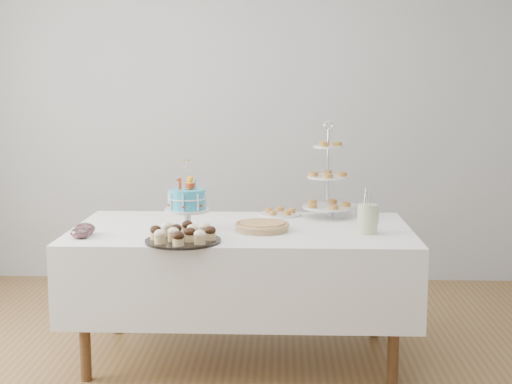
{
  "coord_description": "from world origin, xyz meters",
  "views": [
    {
      "loc": [
        0.23,
        -3.68,
        1.58
      ],
      "look_at": [
        0.08,
        0.3,
        0.98
      ],
      "focal_mm": 50.0,
      "sensor_mm": 36.0,
      "label": 1
    }
  ],
  "objects_px": {
    "tiered_stand": "(328,178)",
    "utensil_pitcher": "(367,218)",
    "table": "(242,266)",
    "pie": "(262,226)",
    "birthday_cake": "(187,211)",
    "jam_bowl_b": "(85,229)",
    "plate_stack": "(343,210)",
    "cupcake_tray": "(183,234)",
    "pastry_plate": "(280,212)",
    "jam_bowl_a": "(80,233)"
  },
  "relations": [
    {
      "from": "plate_stack",
      "to": "utensil_pitcher",
      "type": "xyz_separation_m",
      "value": [
        0.09,
        -0.53,
        0.05
      ]
    },
    {
      "from": "cupcake_tray",
      "to": "utensil_pitcher",
      "type": "xyz_separation_m",
      "value": [
        0.98,
        0.25,
        0.04
      ]
    },
    {
      "from": "pie",
      "to": "utensil_pitcher",
      "type": "bearing_deg",
      "value": -4.9
    },
    {
      "from": "plate_stack",
      "to": "utensil_pitcher",
      "type": "bearing_deg",
      "value": -80.47
    },
    {
      "from": "pastry_plate",
      "to": "tiered_stand",
      "type": "bearing_deg",
      "value": -13.07
    },
    {
      "from": "pie",
      "to": "tiered_stand",
      "type": "height_order",
      "value": "tiered_stand"
    },
    {
      "from": "birthday_cake",
      "to": "utensil_pitcher",
      "type": "distance_m",
      "value": 1.0
    },
    {
      "from": "plate_stack",
      "to": "utensil_pitcher",
      "type": "relative_size",
      "value": 0.73
    },
    {
      "from": "table",
      "to": "pastry_plate",
      "type": "bearing_deg",
      "value": 61.23
    },
    {
      "from": "pie",
      "to": "utensil_pitcher",
      "type": "height_order",
      "value": "utensil_pitcher"
    },
    {
      "from": "jam_bowl_a",
      "to": "utensil_pitcher",
      "type": "relative_size",
      "value": 0.41
    },
    {
      "from": "cupcake_tray",
      "to": "pie",
      "type": "distance_m",
      "value": 0.5
    },
    {
      "from": "cupcake_tray",
      "to": "utensil_pitcher",
      "type": "distance_m",
      "value": 1.01
    },
    {
      "from": "table",
      "to": "pie",
      "type": "height_order",
      "value": "pie"
    },
    {
      "from": "jam_bowl_b",
      "to": "pie",
      "type": "bearing_deg",
      "value": 8.55
    },
    {
      "from": "table",
      "to": "pastry_plate",
      "type": "height_order",
      "value": "pastry_plate"
    },
    {
      "from": "plate_stack",
      "to": "pastry_plate",
      "type": "relative_size",
      "value": 0.7
    },
    {
      "from": "tiered_stand",
      "to": "utensil_pitcher",
      "type": "distance_m",
      "value": 0.53
    },
    {
      "from": "plate_stack",
      "to": "jam_bowl_b",
      "type": "xyz_separation_m",
      "value": [
        -1.45,
        -0.63,
        -0.0
      ]
    },
    {
      "from": "pastry_plate",
      "to": "utensil_pitcher",
      "type": "xyz_separation_m",
      "value": [
        0.48,
        -0.53,
        0.07
      ]
    },
    {
      "from": "table",
      "to": "utensil_pitcher",
      "type": "xyz_separation_m",
      "value": [
        0.7,
        -0.13,
        0.32
      ]
    },
    {
      "from": "cupcake_tray",
      "to": "pastry_plate",
      "type": "relative_size",
      "value": 1.52
    },
    {
      "from": "jam_bowl_a",
      "to": "jam_bowl_b",
      "type": "xyz_separation_m",
      "value": [
        0.0,
        0.09,
        0.0
      ]
    },
    {
      "from": "pie",
      "to": "utensil_pitcher",
      "type": "relative_size",
      "value": 1.25
    },
    {
      "from": "jam_bowl_a",
      "to": "jam_bowl_b",
      "type": "height_order",
      "value": "jam_bowl_b"
    },
    {
      "from": "table",
      "to": "birthday_cake",
      "type": "bearing_deg",
      "value": -165.93
    },
    {
      "from": "table",
      "to": "pastry_plate",
      "type": "distance_m",
      "value": 0.52
    },
    {
      "from": "birthday_cake",
      "to": "jam_bowl_b",
      "type": "relative_size",
      "value": 3.51
    },
    {
      "from": "tiered_stand",
      "to": "pastry_plate",
      "type": "xyz_separation_m",
      "value": [
        -0.29,
        0.07,
        -0.23
      ]
    },
    {
      "from": "table",
      "to": "jam_bowl_a",
      "type": "distance_m",
      "value": 0.93
    },
    {
      "from": "cupcake_tray",
      "to": "pastry_plate",
      "type": "distance_m",
      "value": 0.93
    },
    {
      "from": "utensil_pitcher",
      "to": "table",
      "type": "bearing_deg",
      "value": 162.76
    },
    {
      "from": "birthday_cake",
      "to": "pie",
      "type": "height_order",
      "value": "birthday_cake"
    },
    {
      "from": "table",
      "to": "pastry_plate",
      "type": "relative_size",
      "value": 7.38
    },
    {
      "from": "tiered_stand",
      "to": "utensil_pitcher",
      "type": "bearing_deg",
      "value": -67.74
    },
    {
      "from": "birthday_cake",
      "to": "table",
      "type": "bearing_deg",
      "value": 18.7
    },
    {
      "from": "pastry_plate",
      "to": "jam_bowl_a",
      "type": "relative_size",
      "value": 2.53
    },
    {
      "from": "table",
      "to": "pie",
      "type": "xyz_separation_m",
      "value": [
        0.12,
        -0.08,
        0.26
      ]
    },
    {
      "from": "plate_stack",
      "to": "jam_bowl_b",
      "type": "relative_size",
      "value": 1.62
    },
    {
      "from": "cupcake_tray",
      "to": "jam_bowl_a",
      "type": "bearing_deg",
      "value": 173.16
    },
    {
      "from": "table",
      "to": "utensil_pitcher",
      "type": "distance_m",
      "value": 0.78
    },
    {
      "from": "plate_stack",
      "to": "jam_bowl_a",
      "type": "bearing_deg",
      "value": -153.68
    },
    {
      "from": "jam_bowl_a",
      "to": "utensil_pitcher",
      "type": "height_order",
      "value": "utensil_pitcher"
    },
    {
      "from": "plate_stack",
      "to": "pastry_plate",
      "type": "xyz_separation_m",
      "value": [
        -0.39,
        0.0,
        -0.02
      ]
    },
    {
      "from": "utensil_pitcher",
      "to": "pie",
      "type": "bearing_deg",
      "value": 168.48
    },
    {
      "from": "tiered_stand",
      "to": "jam_bowl_a",
      "type": "height_order",
      "value": "tiered_stand"
    },
    {
      "from": "birthday_cake",
      "to": "jam_bowl_b",
      "type": "bearing_deg",
      "value": -159.82
    },
    {
      "from": "cupcake_tray",
      "to": "plate_stack",
      "type": "height_order",
      "value": "cupcake_tray"
    },
    {
      "from": "birthday_cake",
      "to": "cupcake_tray",
      "type": "height_order",
      "value": "birthday_cake"
    },
    {
      "from": "pie",
      "to": "jam_bowl_a",
      "type": "xyz_separation_m",
      "value": [
        -0.96,
        -0.24,
        0.0
      ]
    }
  ]
}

